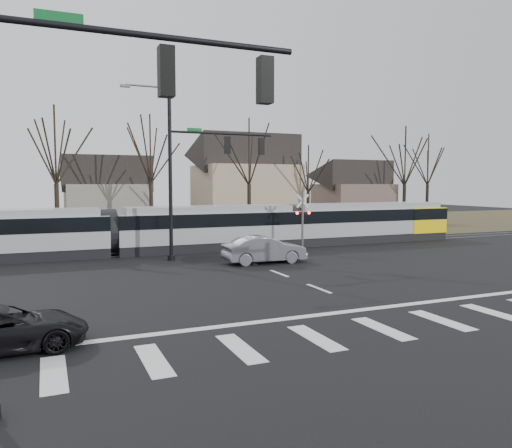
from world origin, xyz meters
name	(u,v)px	position (x,y,z in m)	size (l,w,h in m)	color
ground	(344,298)	(0.00, 0.00, 0.00)	(140.00, 140.00, 0.00)	black
grass_verge	(165,230)	(0.00, 32.00, 0.01)	(140.00, 28.00, 0.01)	#38331E
crosswalk	(413,324)	(0.00, -4.00, 0.01)	(27.00, 2.60, 0.01)	silver
stop_line	(372,309)	(0.00, -1.80, 0.01)	(28.00, 0.35, 0.01)	silver
lane_dashes	(217,249)	(0.00, 16.00, 0.01)	(0.18, 30.00, 0.01)	silver
rail_pair	(217,249)	(0.00, 15.80, 0.03)	(90.00, 1.52, 0.06)	#59595E
tram	(207,226)	(-0.68, 16.00, 1.65)	(39.94, 2.97, 3.03)	gray
sedan	(265,249)	(0.68, 9.35, 0.78)	(4.82, 1.82, 1.57)	slate
suv	(2,329)	(-12.04, -1.73, 0.62)	(4.59, 2.37, 1.24)	black
signal_pole_near_left	(67,125)	(-10.41, -6.00, 5.70)	(9.28, 0.44, 10.20)	black
signal_pole_far	(196,165)	(-2.41, 12.50, 5.70)	(9.28, 0.44, 10.20)	black
rail_crossing_signal	(303,224)	(5.00, 12.79, 1.89)	(1.08, 0.36, 4.00)	#59595B
tree_row	(202,179)	(2.00, 26.00, 5.00)	(59.20, 7.20, 10.00)	black
house_b	(107,189)	(-5.00, 36.00, 3.97)	(8.64, 7.56, 7.65)	slate
house_c	(246,177)	(9.00, 33.00, 5.23)	(10.80, 8.64, 10.10)	gray
house_d	(353,188)	(24.00, 35.00, 3.97)	(8.64, 7.56, 7.65)	brown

